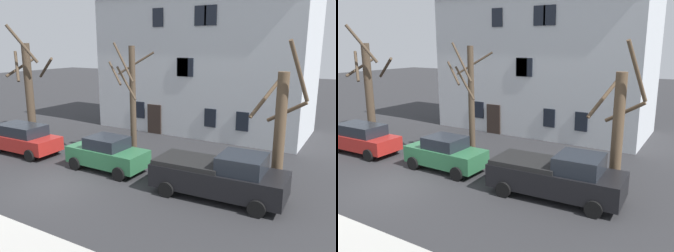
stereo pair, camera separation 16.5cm
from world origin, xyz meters
TOP-DOWN VIEW (x-y plane):
  - ground_plane at (0.00, 0.00)m, footprint 120.00×120.00m
  - building_main at (1.07, 13.65)m, footprint 15.45×7.07m
  - tree_bare_near at (-8.91, 5.94)m, footprint 3.14×3.15m
  - tree_bare_mid at (0.58, 5.16)m, footprint 2.04×2.84m
  - tree_bare_far at (8.67, 4.89)m, footprint 2.40×2.38m
  - car_red_wagon at (-5.42, 2.50)m, footprint 4.64×2.16m
  - car_green_sedan at (0.69, 2.82)m, footprint 4.22×2.02m
  - pickup_truck_black at (6.84, 2.64)m, footprint 5.66×2.46m
  - bicycle_leaning at (-6.63, 4.10)m, footprint 1.73×0.37m

SIDE VIEW (x-z plane):
  - ground_plane at x=0.00m, z-range 0.00..0.00m
  - bicycle_leaning at x=-6.63m, z-range -0.15..0.88m
  - car_green_sedan at x=0.69m, z-range 0.00..1.74m
  - car_red_wagon at x=-5.42m, z-range 0.04..1.76m
  - pickup_truck_black at x=6.84m, z-range -0.03..1.96m
  - tree_bare_far at x=8.67m, z-range -0.40..6.08m
  - tree_bare_mid at x=0.58m, z-range 0.19..6.57m
  - tree_bare_near at x=-8.91m, z-range -0.27..7.29m
  - building_main at x=1.07m, z-range 0.08..11.47m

